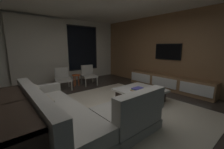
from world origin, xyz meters
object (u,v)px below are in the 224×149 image
(accent_chair_by_curtain, at_px, (63,77))
(media_console, at_px, (168,83))
(mounted_tv, at_px, (168,52))
(console_table_behind_couch, at_px, (15,123))
(sectional_couch, at_px, (75,115))
(coffee_table, at_px, (140,95))
(side_stool, at_px, (76,77))
(book_stack_on_coffee_table, at_px, (137,89))
(accent_chair_near_window, at_px, (88,74))

(accent_chair_by_curtain, relative_size, media_console, 0.25)
(mounted_tv, bearing_deg, console_table_behind_couch, -176.52)
(sectional_couch, xyz_separation_m, accent_chair_by_curtain, (0.80, 2.71, 0.14))
(coffee_table, xyz_separation_m, media_console, (1.68, 0.10, 0.06))
(console_table_behind_couch, bearing_deg, sectional_couch, -7.92)
(side_stool, bearing_deg, console_table_behind_couch, -130.91)
(mounted_tv, distance_m, console_table_behind_couch, 4.91)
(coffee_table, bearing_deg, book_stack_on_coffee_table, -174.68)
(sectional_couch, distance_m, media_console, 3.72)
(coffee_table, height_order, accent_chair_near_window, accent_chair_near_window)
(sectional_couch, bearing_deg, coffee_table, 3.40)
(accent_chair_by_curtain, height_order, console_table_behind_couch, accent_chair_by_curtain)
(side_stool, bearing_deg, media_console, -46.62)
(book_stack_on_coffee_table, relative_size, console_table_behind_couch, 0.15)
(sectional_couch, relative_size, side_stool, 5.43)
(book_stack_on_coffee_table, relative_size, accent_chair_by_curtain, 0.39)
(console_table_behind_couch, bearing_deg, media_console, 1.17)
(coffee_table, bearing_deg, sectional_couch, -176.60)
(coffee_table, height_order, accent_chair_by_curtain, accent_chair_by_curtain)
(accent_chair_by_curtain, bearing_deg, accent_chair_near_window, -0.93)
(accent_chair_by_curtain, distance_m, side_stool, 0.54)
(console_table_behind_couch, bearing_deg, coffee_table, -0.12)
(console_table_behind_couch, bearing_deg, accent_chair_by_curtain, 56.36)
(coffee_table, relative_size, side_stool, 2.52)
(media_console, bearing_deg, mounted_tv, 47.54)
(sectional_couch, relative_size, console_table_behind_couch, 1.19)
(sectional_couch, xyz_separation_m, side_stool, (1.34, 2.73, 0.08))
(accent_chair_near_window, relative_size, console_table_behind_couch, 0.37)
(book_stack_on_coffee_table, xyz_separation_m, accent_chair_near_window, (0.01, 2.59, 0.04))
(side_stool, relative_size, mounted_tv, 0.47)
(accent_chair_near_window, height_order, accent_chair_by_curtain, same)
(accent_chair_by_curtain, bearing_deg, media_console, -40.51)
(sectional_couch, distance_m, accent_chair_near_window, 3.28)
(media_console, xyz_separation_m, console_table_behind_couch, (-4.63, -0.09, 0.16))
(side_stool, relative_size, media_console, 0.15)
(accent_chair_near_window, xyz_separation_m, console_table_behind_couch, (-2.78, -2.56, -0.02))
(book_stack_on_coffee_table, distance_m, accent_chair_by_curtain, 2.81)
(sectional_couch, distance_m, coffee_table, 2.04)
(book_stack_on_coffee_table, distance_m, side_stool, 2.68)
(book_stack_on_coffee_table, bearing_deg, media_console, 3.61)
(accent_chair_by_curtain, xyz_separation_m, media_console, (2.91, -2.49, -0.18))
(coffee_table, distance_m, accent_chair_by_curtain, 2.87)
(book_stack_on_coffee_table, height_order, mounted_tv, mounted_tv)
(accent_chair_by_curtain, bearing_deg, side_stool, 2.44)
(sectional_couch, relative_size, coffee_table, 2.16)
(coffee_table, relative_size, mounted_tv, 1.17)
(mounted_tv, bearing_deg, side_stool, 137.83)
(mounted_tv, xyz_separation_m, console_table_behind_couch, (-4.81, -0.29, -0.94))
(side_stool, distance_m, console_table_behind_couch, 3.45)
(side_stool, bearing_deg, sectional_couch, -116.18)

